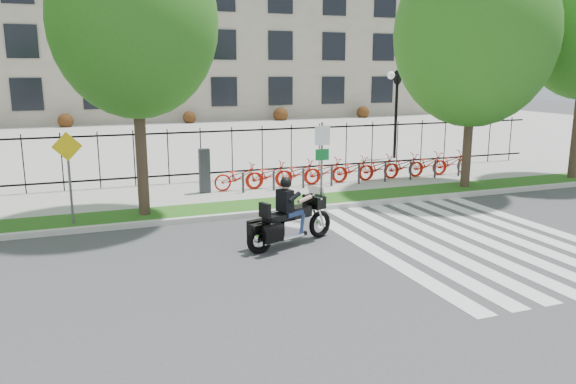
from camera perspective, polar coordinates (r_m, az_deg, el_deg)
name	(u,v)px	position (r m, az deg, el deg)	size (l,w,h in m)	color
ground	(288,261)	(12.74, 0.04, -7.05)	(120.00, 120.00, 0.00)	#3E3E41
curb	(239,215)	(16.45, -5.02, -2.37)	(60.00, 0.20, 0.15)	beige
grass_verge	(231,209)	(17.25, -5.79, -1.70)	(60.00, 1.50, 0.15)	#205515
sidewalk	(212,192)	(19.61, -7.68, -0.05)	(60.00, 3.50, 0.15)	#A1A097
plaza	(149,138)	(36.73, -13.95, 5.36)	(80.00, 34.00, 0.10)	#A1A097
crosswalk_stripes	(465,239)	(15.05, 17.55, -4.56)	(5.70, 8.00, 0.01)	silver
iron_fence	(201,155)	(21.11, -8.85, 3.75)	(30.00, 0.06, 2.00)	black
office_building	(116,7)	(56.62, -17.07, 17.54)	(60.00, 21.90, 20.15)	gray
lamp_post_right	(397,92)	(27.29, 11.00, 9.90)	(1.06, 0.70, 4.25)	black
street_tree_1	(134,22)	(16.33, -15.37, 16.28)	(4.53, 4.53, 7.95)	#3C2A20
street_tree_2	(475,34)	(20.73, 18.45, 14.95)	(5.46, 5.46, 8.41)	#3C2A20
bike_share_station	(351,169)	(21.04, 6.40, 2.32)	(11.06, 0.85, 1.50)	#2D2D33
sign_pole_regulatory	(322,152)	(17.52, 3.48, 4.11)	(0.50, 0.09, 2.50)	#59595B
sign_pole_warning	(69,165)	(16.02, -21.40, 2.53)	(0.78, 0.09, 2.49)	#59595B
motorcycle_rider	(290,218)	(13.71, 0.26, -2.64)	(2.56, 1.32, 2.07)	black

